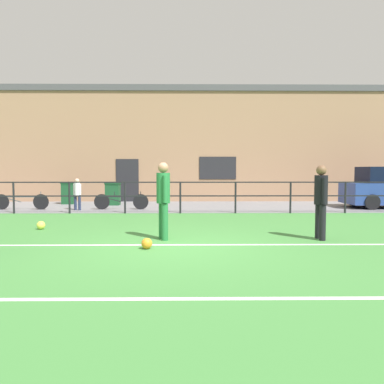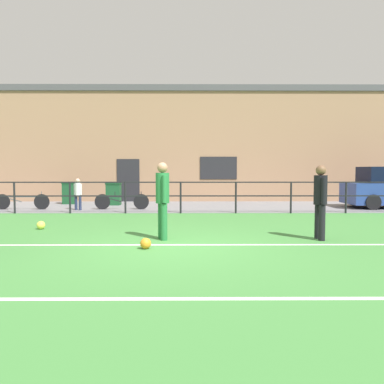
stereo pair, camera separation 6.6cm
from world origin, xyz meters
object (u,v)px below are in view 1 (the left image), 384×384
Objects in this scene: bicycle_parked_1 at (21,201)px; trash_bin_1 at (68,193)px; soccer_ball_spare at (147,243)px; bicycle_parked_2 at (121,201)px; player_striker at (163,196)px; soccer_ball_match at (41,225)px; spectator_child at (77,192)px; trash_bin_0 at (113,194)px; player_goalkeeper at (321,198)px.

trash_bin_1 reaches higher than bicycle_parked_1.
bicycle_parked_2 reaches higher than soccer_ball_spare.
player_striker reaches higher than soccer_ball_match.
spectator_child reaches higher than trash_bin_0.
player_goalkeeper reaches higher than spectator_child.
soccer_ball_match is 0.10× the size of bicycle_parked_1.
player_striker reaches higher than player_goalkeeper.
soccer_ball_match is 4.73m from spectator_child.
trash_bin_1 is at bearing 165.38° from trash_bin_0.
bicycle_parked_2 is (-5.61, 6.46, -0.62)m from player_goalkeeper.
soccer_ball_spare is at bearing -52.56° from bicycle_parked_1.
player_striker is 8.74m from trash_bin_0.
spectator_child is 0.57× the size of bicycle_parked_1.
player_striker is at bearing 136.96° from spectator_child.
trash_bin_0 is at bearing 35.27° from player_goalkeeper.
bicycle_parked_1 is 3.91m from bicycle_parked_2.
soccer_ball_spare is at bearing 148.63° from player_striker.
soccer_ball_match is 7.52m from trash_bin_1.
bicycle_parked_2 is at bearing 39.22° from player_goalkeeper.
bicycle_parked_2 is at bearing -69.98° from trash_bin_0.
bicycle_parked_2 reaches higher than soccer_ball_match.
player_goalkeeper reaches higher than soccer_ball_match.
soccer_ball_spare is at bearing -76.48° from bicycle_parked_2.
trash_bin_0 is at bearing 1.08° from player_striker.
spectator_child is at bearing -5.70° from bicycle_parked_1.
trash_bin_0 is (-6.30, 8.35, -0.43)m from player_goalkeeper.
player_goalkeeper is at bearing -46.57° from trash_bin_1.
player_goalkeeper is 9.57m from spectator_child.
player_striker is at bearing -72.17° from bicycle_parked_2.
bicycle_parked_2 is at bearing 75.39° from soccer_ball_match.
player_goalkeeper reaches higher than bicycle_parked_1.
trash_bin_1 is (-4.61, 9.90, 0.42)m from soccer_ball_spare.
bicycle_parked_1 is at bearing 180.00° from bicycle_parked_2.
player_striker is at bearing -24.07° from soccer_ball_match.
player_goalkeeper is at bearing 155.34° from spectator_child.
soccer_ball_spare is at bearing 102.82° from player_goalkeeper.
player_striker is at bearing 75.88° from soccer_ball_spare.
player_striker is 0.81× the size of bicycle_parked_1.
trash_bin_1 reaches higher than bicycle_parked_2.
soccer_ball_match is at bearing 140.32° from soccer_ball_spare.
bicycle_parked_2 is (-1.79, 7.45, 0.23)m from soccer_ball_spare.
soccer_ball_match is at bearing 75.53° from player_goalkeeper.
trash_bin_0 is at bearing 85.04° from soccer_ball_match.
bicycle_parked_2 is (-2.06, 6.40, -0.65)m from player_striker.
soccer_ball_spare is at bearing -75.13° from trash_bin_0.
player_striker is at bearing -46.96° from bicycle_parked_1.
player_goalkeeper reaches higher than soccer_ball_spare.
soccer_ball_match is 0.22× the size of trash_bin_1.
trash_bin_1 is (-2.13, 0.56, 0.00)m from trash_bin_0.
trash_bin_1 reaches higher than trash_bin_0.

